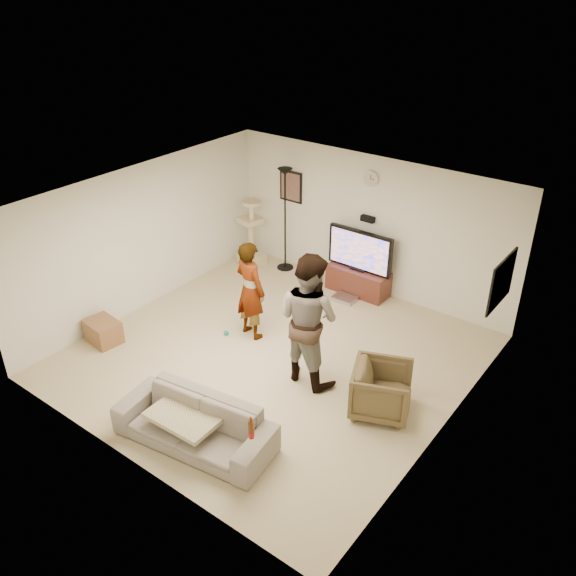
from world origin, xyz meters
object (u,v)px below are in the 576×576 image
Objects in this scene: floor_lamp at (285,220)px; side_table at (103,331)px; tv_stand at (358,281)px; person_right at (308,319)px; cat_tree at (251,232)px; beer_bottle at (251,429)px; tv at (360,250)px; sofa at (194,424)px; armchair at (382,390)px; person_left at (250,290)px.

side_table is (-0.75, -3.78, -0.83)m from floor_lamp.
floor_lamp is at bearing -179.33° from tv_stand.
floor_lamp is 3.50m from person_right.
cat_tree is at bearing -158.43° from floor_lamp.
tv_stand is at bearing 106.16° from beer_bottle.
person_right is at bearing -74.47° from tv_stand.
side_table is (-0.10, -3.53, -0.50)m from cat_tree.
tv is 1.65m from floor_lamp.
tv is 0.61× the size of sofa.
armchair is (1.94, -2.63, -0.49)m from tv.
tv is 0.76× the size of person_left.
beer_bottle is (1.32, -4.55, -0.12)m from tv.
armchair is at bearing -53.57° from tv.
person_left is at bearing 41.99° from side_table.
side_table is at bearing 168.52° from beer_bottle.
tv is 0.62× the size of floor_lamp.
person_left is 2.11× the size of armchair.
person_right is 7.92× the size of beer_bottle.
sofa is 2.88m from side_table.
person_right is at bearing 107.00° from beer_bottle.
tv_stand is 0.69× the size of person_left.
person_right is at bearing -47.46° from floor_lamp.
cat_tree is 2.49× the size of side_table.
cat_tree reaches higher than sofa.
person_right is (2.37, -2.58, -0.02)m from floor_lamp.
side_table is (-2.39, -3.80, -0.66)m from tv.
floor_lamp is 4.49m from armchair.
tv_stand is at bearing 57.80° from side_table.
floor_lamp is at bearing 21.57° from cat_tree.
person_right reaches higher than sofa.
person_left reaches higher than armchair.
tv is at bearing 57.80° from side_table.
armchair is (1.22, -0.04, -0.64)m from person_right.
person_right is at bearing -37.66° from cat_tree.
beer_bottle reaches higher than side_table.
floor_lamp is 2.60× the size of armchair.
person_left reaches higher than side_table.
armchair is at bearing -178.35° from person_left.
armchair is (0.63, 1.92, -0.37)m from beer_bottle.
tv_stand is 1.46× the size of armchair.
person_left is (-0.65, -2.23, 0.58)m from tv_stand.
sofa reaches higher than tv_stand.
tv is 2.70m from person_right.
cat_tree is 0.69× the size of person_right.
sofa is at bearing -85.20° from tv.
beer_bottle is (0.60, -1.95, -0.27)m from person_right.
person_right is (0.72, -2.60, 0.15)m from tv.
person_left reaches higher than beer_bottle.
cat_tree is 3.56m from side_table.
person_left is (-0.65, -2.23, -0.03)m from tv.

